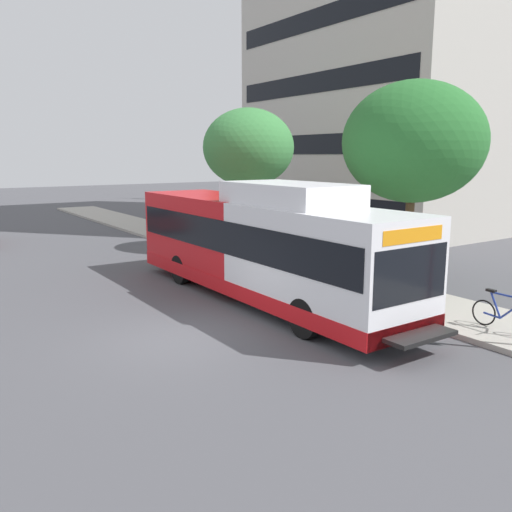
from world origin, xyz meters
name	(u,v)px	position (x,y,z in m)	size (l,w,h in m)	color
ground_plane	(85,277)	(0.00, 8.00, 0.00)	(120.00, 120.00, 0.00)	#4C4C51
sidewalk_curb	(271,263)	(7.00, 6.00, 0.07)	(3.00, 56.00, 0.14)	#A8A399
transit_bus	(261,245)	(3.63, 1.87, 1.70)	(2.58, 12.25, 3.65)	white
bicycle_parked	(505,314)	(6.62, -4.32, 0.56)	(0.52, 1.76, 1.02)	black
street_tree_near_stop	(414,142)	(8.07, -0.05, 4.80)	(4.42, 4.42, 6.54)	#4C3823
street_tree_mid_block	(248,148)	(7.96, 9.11, 4.74)	(4.10, 4.10, 6.35)	#4C3823
lattice_comm_tower	(313,120)	(26.83, 26.98, 7.58)	(1.10, 1.10, 23.28)	#B7B7BC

